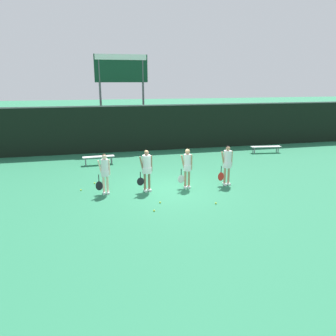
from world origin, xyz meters
TOP-DOWN VIEW (x-y plane):
  - ground_plane at (0.00, 0.00)m, footprint 140.00×140.00m
  - fence_windscreen at (0.00, 8.14)m, footprint 60.00×0.08m
  - scoreboard at (-0.90, 9.60)m, footprint 3.52×0.15m
  - bench_courtside at (-2.80, 5.09)m, footprint 1.76×0.46m
  - bench_far at (7.89, 5.65)m, footprint 2.00×0.58m
  - player_0 at (-2.70, 0.03)m, footprint 0.62×0.33m
  - player_1 at (-0.97, -0.05)m, footprint 0.68×0.41m
  - player_2 at (0.81, -0.03)m, footprint 0.63×0.34m
  - player_3 at (2.67, -0.03)m, footprint 0.67×0.40m
  - tennis_ball_0 at (-0.73, -1.59)m, footprint 0.07×0.07m
  - tennis_ball_1 at (-3.72, 0.66)m, footprint 0.07×0.07m
  - tennis_ball_2 at (-1.12, -2.34)m, footprint 0.07×0.07m
  - tennis_ball_3 at (-3.12, 1.51)m, footprint 0.07×0.07m
  - tennis_ball_4 at (1.32, -2.18)m, footprint 0.07×0.07m

SIDE VIEW (x-z plane):
  - ground_plane at x=0.00m, z-range 0.00..0.00m
  - tennis_ball_1 at x=-3.72m, z-range 0.00..0.07m
  - tennis_ball_2 at x=-1.12m, z-range 0.00..0.07m
  - tennis_ball_0 at x=-0.73m, z-range 0.00..0.07m
  - tennis_ball_3 at x=-3.12m, z-range 0.00..0.07m
  - tennis_ball_4 at x=1.32m, z-range 0.00..0.07m
  - bench_far at x=7.89m, z-range 0.16..0.59m
  - bench_courtside at x=-2.80m, z-range 0.17..0.64m
  - player_0 at x=-2.70m, z-range 0.14..1.83m
  - player_2 at x=0.81m, z-range 0.15..1.89m
  - player_1 at x=-0.97m, z-range 0.17..1.94m
  - player_3 at x=2.67m, z-range 0.17..1.96m
  - fence_windscreen at x=0.00m, z-range 0.01..3.05m
  - scoreboard at x=-0.90m, z-range 1.71..7.95m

